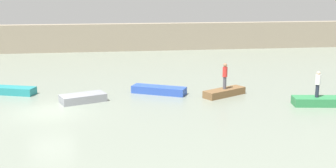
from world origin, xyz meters
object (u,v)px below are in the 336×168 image
Objects in this scene: rowboat_brown at (224,92)px; person_white_shirt at (318,83)px; rowboat_teal at (13,91)px; rowboat_green at (316,101)px; rowboat_grey at (83,98)px; rowboat_blue at (159,90)px; person_red_shirt at (225,75)px.

person_white_shirt is (4.98, -3.09, 1.18)m from rowboat_brown.
rowboat_green reaches higher than rowboat_teal.
rowboat_grey reaches higher than rowboat_brown.
rowboat_blue reaches higher than rowboat_grey.
rowboat_blue is 2.28× the size of person_white_shirt.
rowboat_teal is 1.86× the size of person_white_shirt.
rowboat_green is 1.16m from person_white_shirt.
person_red_shirt is (4.27, -1.22, 1.21)m from rowboat_blue.
person_red_shirt is (14.10, -2.49, 1.21)m from rowboat_teal.
rowboat_green reaches higher than rowboat_brown.
person_white_shirt reaches higher than rowboat_green.
person_red_shirt is at bearing -19.53° from rowboat_grey.
person_white_shirt is at bearing -61.37° from rowboat_brown.
rowboat_blue reaches higher than rowboat_teal.
rowboat_grey is at bearing 177.84° from rowboat_green.
person_red_shirt is (0.00, 0.00, 1.22)m from rowboat_brown.
rowboat_grey is at bearing -137.13° from rowboat_blue.
rowboat_grey is (4.80, -2.71, -0.00)m from rowboat_teal.
rowboat_blue is 10.27m from person_white_shirt.
rowboat_blue is 1.19× the size of rowboat_brown.
rowboat_grey is 1.60× the size of person_red_shirt.
person_red_shirt reaches higher than rowboat_grey.
person_red_shirt is (-4.98, 3.09, 0.04)m from person_white_shirt.
person_red_shirt is at bearing 0.00° from rowboat_brown.
rowboat_teal is 1.06× the size of rowboat_green.
rowboat_blue reaches higher than rowboat_brown.
person_red_shirt reaches higher than rowboat_blue.
rowboat_teal reaches higher than rowboat_grey.
rowboat_brown is 1.22m from person_red_shirt.
rowboat_blue is 10.20m from rowboat_green.
rowboat_teal is 14.37m from person_red_shirt.
person_red_shirt reaches higher than rowboat_teal.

